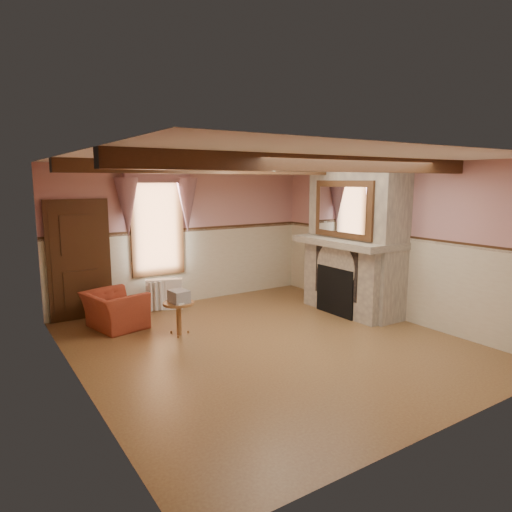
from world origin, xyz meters
TOP-DOWN VIEW (x-y plane):
  - floor at (0.00, 0.00)m, footprint 5.50×6.00m
  - ceiling at (0.00, 0.00)m, footprint 5.50×6.00m
  - wall_back at (0.00, 3.00)m, footprint 5.50×0.02m
  - wall_front at (0.00, -3.00)m, footprint 5.50×0.02m
  - wall_left at (-2.75, 0.00)m, footprint 0.02×6.00m
  - wall_right at (2.75, 0.00)m, footprint 0.02×6.00m
  - wainscot at (0.00, 0.00)m, footprint 5.50×6.00m
  - chair_rail at (0.00, 0.00)m, footprint 5.50×6.00m
  - firebox at (2.00, 0.60)m, footprint 0.20×0.95m
  - armchair at (-1.76, 2.06)m, footprint 1.04×1.13m
  - side_table at (-0.99, 1.14)m, footprint 0.60×0.60m
  - book_stack at (-0.99, 1.11)m, footprint 0.29×0.34m
  - radiator at (-0.61, 2.70)m, footprint 0.72×0.42m
  - bowl at (2.24, 0.75)m, footprint 0.33×0.33m
  - mantel_clock at (2.24, 1.40)m, footprint 0.14×0.24m
  - oil_lamp at (2.24, 1.24)m, footprint 0.11×0.11m
  - candle_red at (2.24, 0.14)m, footprint 0.06×0.06m
  - jar_yellow at (2.24, 0.19)m, footprint 0.06×0.06m
  - fireplace at (2.42, 0.60)m, footprint 0.85×2.00m
  - mantel at (2.24, 0.60)m, footprint 1.05×2.05m
  - overmantel_mirror at (2.06, 0.60)m, footprint 0.06×1.44m
  - door at (-2.10, 2.94)m, footprint 1.10×0.10m
  - window at (-0.60, 2.97)m, footprint 1.06×0.08m
  - window_drapes at (-0.60, 2.88)m, footprint 1.30×0.14m
  - ceiling_beam_front at (0.00, -1.20)m, footprint 5.50×0.18m
  - ceiling_beam_back at (0.00, 1.20)m, footprint 5.50×0.18m

SIDE VIEW (x-z plane):
  - floor at x=0.00m, z-range -0.01..0.01m
  - side_table at x=-0.99m, z-range 0.00..0.55m
  - radiator at x=-0.61m, z-range 0.00..0.60m
  - armchair at x=-1.76m, z-range 0.00..0.63m
  - firebox at x=2.00m, z-range 0.00..0.90m
  - book_stack at x=-0.99m, z-range 0.55..0.75m
  - wainscot at x=0.00m, z-range 0.00..1.50m
  - door at x=-2.10m, z-range 0.00..2.10m
  - mantel at x=2.24m, z-range 1.30..1.42m
  - wall_back at x=0.00m, z-range 0.00..2.80m
  - wall_front at x=0.00m, z-range 0.00..2.80m
  - wall_left at x=-2.75m, z-range 0.00..2.80m
  - wall_right at x=2.75m, z-range 0.00..2.80m
  - fireplace at x=2.42m, z-range 0.00..2.80m
  - bowl at x=2.24m, z-range 1.42..1.50m
  - jar_yellow at x=2.24m, z-range 1.42..1.54m
  - chair_rail at x=0.00m, z-range 1.46..1.54m
  - candle_red at x=2.24m, z-range 1.42..1.58m
  - mantel_clock at x=2.24m, z-range 1.42..1.62m
  - oil_lamp at x=2.24m, z-range 1.42..1.70m
  - window at x=-0.60m, z-range 0.64..2.66m
  - overmantel_mirror at x=2.06m, z-range 1.45..2.49m
  - window_drapes at x=-0.60m, z-range 1.55..2.95m
  - ceiling_beam_front at x=0.00m, z-range 2.60..2.80m
  - ceiling_beam_back at x=0.00m, z-range 2.60..2.80m
  - ceiling at x=0.00m, z-range 2.79..2.80m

